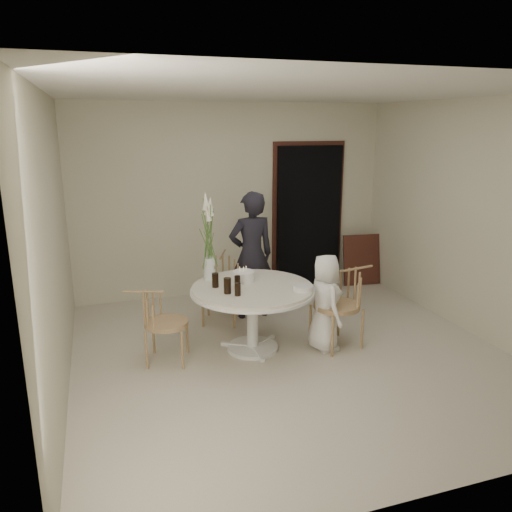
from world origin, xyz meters
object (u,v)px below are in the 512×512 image
object	(u,v)px
boy	(325,303)
flower_vase	(209,238)
birthday_cake	(244,276)
chair_left	(155,316)
chair_far	(222,278)
girl	(251,255)
table	(253,296)
chair_right	(346,296)

from	to	relation	value
boy	flower_vase	bearing A→B (deg)	60.67
boy	birthday_cake	size ratio (longest dim) A/B	4.51
chair_left	birthday_cake	distance (m)	1.05
chair_far	girl	world-z (taller)	girl
table	chair_right	xyz separation A→B (m)	(1.03, -0.18, -0.04)
boy	birthday_cake	bearing A→B (deg)	60.79
table	flower_vase	bearing A→B (deg)	134.08
chair_right	chair_left	world-z (taller)	chair_right
chair_left	birthday_cake	world-z (taller)	birthday_cake
chair_far	boy	world-z (taller)	boy
table	chair_far	world-z (taller)	chair_far
table	chair_far	bearing A→B (deg)	95.25
chair_far	flower_vase	world-z (taller)	flower_vase
girl	birthday_cake	bearing A→B (deg)	62.76
girl	table	bearing A→B (deg)	69.40
chair_right	girl	bearing A→B (deg)	-158.12
birthday_cake	chair_right	bearing A→B (deg)	-19.65
chair_far	chair_left	size ratio (longest dim) A/B	1.06
chair_right	birthday_cake	world-z (taller)	birthday_cake
table	girl	world-z (taller)	girl
chair_far	chair_right	distance (m)	1.62
chair_right	table	bearing A→B (deg)	-110.83
chair_right	boy	bearing A→B (deg)	-92.33
table	girl	xyz separation A→B (m)	(0.29, 0.96, 0.19)
chair_right	girl	world-z (taller)	girl
table	birthday_cake	bearing A→B (deg)	100.40
chair_far	birthday_cake	distance (m)	0.83
chair_right	chair_far	bearing A→B (deg)	-147.30
flower_vase	chair_right	bearing A→B (deg)	-21.90
table	chair_left	bearing A→B (deg)	177.48
girl	chair_left	bearing A→B (deg)	30.92
chair_far	girl	xyz separation A→B (m)	(0.38, -0.03, 0.27)
boy	flower_vase	distance (m)	1.44
birthday_cake	chair_far	bearing A→B (deg)	93.88
chair_far	birthday_cake	bearing A→B (deg)	-63.54
girl	birthday_cake	size ratio (longest dim) A/B	6.80
table	girl	bearing A→B (deg)	73.15
flower_vase	girl	bearing A→B (deg)	40.53
chair_far	chair_right	size ratio (longest dim) A/B	0.94
girl	boy	size ratio (longest dim) A/B	1.51
birthday_cake	flower_vase	bearing A→B (deg)	151.48
chair_left	flower_vase	bearing A→B (deg)	-44.08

